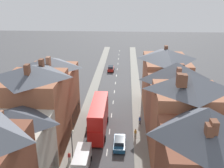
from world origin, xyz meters
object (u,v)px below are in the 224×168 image
delivery_van (82,159)px  pedestrian_mid_right (135,133)px  car_parked_left_b (111,68)px  double_decker_bus_lead (99,116)px  pedestrian_far_left (140,120)px  car_mid_black (92,122)px  car_near_blue (99,97)px  car_parked_right_a (119,143)px  pedestrian_mid_left (69,157)px  street_lamp (73,148)px

delivery_van → pedestrian_mid_right: bearing=46.2°
car_parked_left_b → double_decker_bus_lead: bearing=-90.0°
delivery_van → pedestrian_far_left: 14.70m
double_decker_bus_lead → pedestrian_mid_right: size_ratio=6.71×
car_mid_black → pedestrian_far_left: 8.36m
car_near_blue → pedestrian_far_left: bearing=-51.0°
car_parked_right_a → pedestrian_mid_left: size_ratio=2.74×
pedestrian_mid_left → pedestrian_mid_right: same height
car_parked_right_a → car_mid_black: 7.80m
delivery_van → car_near_blue: bearing=90.0°
delivery_van → pedestrian_far_left: size_ratio=3.23×
car_parked_right_a → car_parked_left_b: size_ratio=1.04×
pedestrian_mid_left → street_lamp: size_ratio=0.29×
car_near_blue → double_decker_bus_lead: bearing=-84.2°
car_mid_black → car_near_blue: bearing=90.0°
car_parked_left_b → car_near_blue: bearing=-93.5°
car_mid_black → pedestrian_mid_left: size_ratio=2.68×
car_mid_black → street_lamp: size_ratio=0.78×
car_parked_right_a → car_parked_left_b: bearing=95.3°
pedestrian_mid_right → delivery_van: bearing=-133.8°
car_parked_right_a → street_lamp: size_ratio=0.80×
car_near_blue → pedestrian_mid_left: pedestrian_mid_left is taller
double_decker_bus_lead → pedestrian_far_left: double_decker_bus_lead is taller
pedestrian_mid_right → pedestrian_far_left: size_ratio=1.00×
street_lamp → car_parked_right_a: bearing=41.4°
double_decker_bus_lead → car_parked_right_a: bearing=-51.7°
car_mid_black → delivery_van: bearing=-90.0°
car_mid_black → street_lamp: 11.70m
car_near_blue → delivery_van: delivery_van is taller
car_mid_black → car_parked_left_b: 32.59m
car_mid_black → pedestrian_far_left: size_ratio=2.68×
car_parked_right_a → car_parked_left_b: (-3.60, 38.63, 0.00)m
pedestrian_mid_left → car_parked_right_a: bearing=31.5°
street_lamp → pedestrian_mid_right: bearing=42.9°
double_decker_bus_lead → car_parked_right_a: (3.61, -4.56, -2.02)m
car_near_blue → pedestrian_mid_left: 21.55m
car_parked_right_a → car_near_blue: bearing=105.9°
car_mid_black → delivery_van: size_ratio=0.83×
delivery_van → car_parked_right_a: bearing=46.3°
car_near_blue → car_parked_left_b: (1.30, 21.38, -0.01)m
pedestrian_mid_left → pedestrian_far_left: (10.26, 11.22, 0.00)m
car_parked_left_b → pedestrian_far_left: 32.39m
car_near_blue → delivery_van: bearing=-90.0°
car_mid_black → pedestrian_far_left: pedestrian_far_left is taller
car_near_blue → delivery_van: (0.00, -22.37, 0.53)m
delivery_van → pedestrian_mid_right: delivery_van is taller
car_near_blue → pedestrian_mid_left: (-1.95, -21.46, 0.22)m
pedestrian_mid_left → street_lamp: (0.80, -1.13, 2.21)m
double_decker_bus_lead → car_near_blue: size_ratio=2.57×
car_parked_left_b → street_lamp: 44.10m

